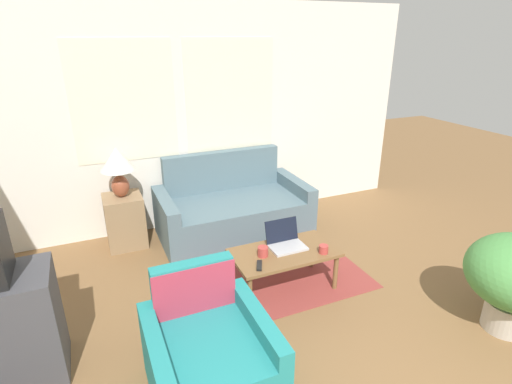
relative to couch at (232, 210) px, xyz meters
The scene contains 11 objects.
wall_back 1.19m from the couch, 128.01° to the left, with size 5.86×0.06×2.60m.
rug 0.73m from the couch, 87.22° to the right, with size 1.73×2.00×0.01m.
couch is the anchor object (origin of this frame).
armchair 2.33m from the couch, 114.09° to the right, with size 0.76×0.81×0.81m.
side_table 1.22m from the couch, behind, with size 0.41×0.41×0.59m.
table_lamp 1.40m from the couch, behind, with size 0.36×0.36×0.55m.
coffee_table 1.29m from the couch, 88.53° to the right, with size 0.96×0.52×0.39m.
laptop 1.22m from the couch, 85.92° to the right, with size 0.33×0.28×0.23m.
cup_navy 1.31m from the couch, 97.99° to the right, with size 0.09×0.09×0.09m.
cup_yellow 1.51m from the couch, 76.72° to the right, with size 0.09×0.09×0.07m.
tv_remote 1.47m from the couch, 101.08° to the right, with size 0.10×0.15×0.02m.
Camera 1 is at (-1.11, -0.74, 2.24)m, focal length 28.00 mm.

